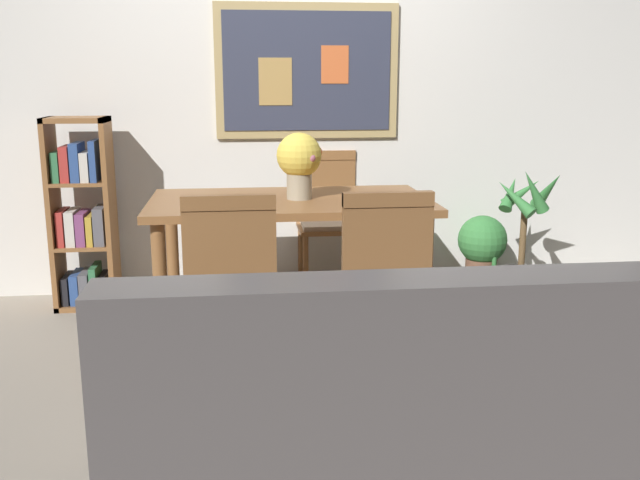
% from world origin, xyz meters
% --- Properties ---
extents(ground_plane, '(12.00, 12.00, 0.00)m').
position_xyz_m(ground_plane, '(0.00, 0.00, 0.00)').
color(ground_plane, gray).
extents(wall_back_with_painting, '(5.20, 0.14, 2.60)m').
position_xyz_m(wall_back_with_painting, '(0.00, 1.31, 1.30)').
color(wall_back_with_painting, silver).
rests_on(wall_back_with_painting, ground_plane).
extents(dining_table, '(1.47, 0.84, 0.74)m').
position_xyz_m(dining_table, '(-0.04, 0.41, 0.64)').
color(dining_table, brown).
rests_on(dining_table, ground_plane).
extents(dining_chair_near_right, '(0.40, 0.41, 0.91)m').
position_xyz_m(dining_chair_near_right, '(0.30, -0.36, 0.54)').
color(dining_chair_near_right, brown).
rests_on(dining_chair_near_right, ground_plane).
extents(dining_chair_near_left, '(0.40, 0.41, 0.91)m').
position_xyz_m(dining_chair_near_left, '(-0.35, -0.36, 0.54)').
color(dining_chair_near_left, brown).
rests_on(dining_chair_near_left, ground_plane).
extents(dining_chair_far_left, '(0.40, 0.41, 0.91)m').
position_xyz_m(dining_chair_far_left, '(-0.38, 1.22, 0.54)').
color(dining_chair_far_left, brown).
rests_on(dining_chair_far_left, ground_plane).
extents(dining_chair_far_right, '(0.40, 0.41, 0.91)m').
position_xyz_m(dining_chair_far_right, '(0.26, 1.17, 0.54)').
color(dining_chair_far_right, brown).
rests_on(dining_chair_far_right, ground_plane).
extents(leather_couch, '(1.80, 0.84, 0.84)m').
position_xyz_m(leather_couch, '(0.19, -1.23, 0.31)').
color(leather_couch, '#514C4C').
rests_on(leather_couch, ground_plane).
extents(bookshelf, '(0.36, 0.28, 1.15)m').
position_xyz_m(bookshelf, '(-1.24, 1.01, 0.54)').
color(bookshelf, brown).
rests_on(bookshelf, ground_plane).
extents(potted_ivy, '(0.32, 0.32, 0.54)m').
position_xyz_m(potted_ivy, '(1.25, 1.02, 0.29)').
color(potted_ivy, brown).
rests_on(potted_ivy, ground_plane).
extents(potted_palm, '(0.42, 0.39, 0.86)m').
position_xyz_m(potted_palm, '(1.40, 0.73, 0.29)').
color(potted_palm, '#4C4742').
rests_on(potted_palm, ground_plane).
extents(flower_vase, '(0.24, 0.24, 0.35)m').
position_xyz_m(flower_vase, '(0.01, 0.40, 0.95)').
color(flower_vase, tan).
rests_on(flower_vase, dining_table).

